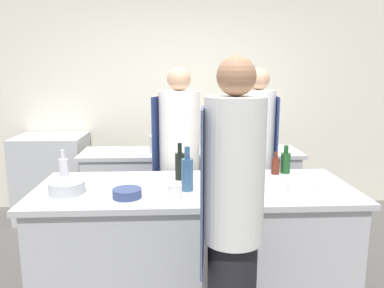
% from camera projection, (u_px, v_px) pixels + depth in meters
% --- Properties ---
extents(wall_back, '(8.00, 0.06, 2.80)m').
position_uv_depth(wall_back, '(185.00, 98.00, 4.73)').
color(wall_back, silver).
rests_on(wall_back, ground_plane).
extents(prep_counter, '(2.31, 0.90, 0.90)m').
position_uv_depth(prep_counter, '(194.00, 243.00, 2.82)').
color(prep_counter, '#B7BABC').
rests_on(prep_counter, ground_plane).
extents(pass_counter, '(2.31, 0.59, 0.90)m').
position_uv_depth(pass_counter, '(191.00, 191.00, 4.06)').
color(pass_counter, '#B7BABC').
rests_on(pass_counter, ground_plane).
extents(oven_range, '(0.78, 0.66, 0.99)m').
position_uv_depth(oven_range, '(53.00, 177.00, 4.45)').
color(oven_range, '#B7BABC').
rests_on(oven_range, ground_plane).
extents(chef_at_prep_near, '(0.35, 0.33, 1.81)m').
position_uv_depth(chef_at_prep_near, '(232.00, 225.00, 2.01)').
color(chef_at_prep_near, black).
rests_on(chef_at_prep_near, ground_plane).
extents(chef_at_stove, '(0.35, 0.33, 1.76)m').
position_uv_depth(chef_at_stove, '(256.00, 162.00, 3.50)').
color(chef_at_stove, black).
rests_on(chef_at_stove, ground_plane).
extents(chef_at_pass_far, '(0.43, 0.42, 1.77)m').
position_uv_depth(chef_at_pass_far, '(179.00, 164.00, 3.45)').
color(chef_at_pass_far, black).
rests_on(chef_at_pass_far, ground_plane).
extents(bottle_olive_oil, '(0.08, 0.08, 0.32)m').
position_uv_depth(bottle_olive_oil, '(187.00, 173.00, 2.63)').
color(bottle_olive_oil, '#2D5175').
rests_on(bottle_olive_oil, prep_counter).
extents(bottle_vinegar, '(0.07, 0.07, 0.29)m').
position_uv_depth(bottle_vinegar, '(180.00, 165.00, 2.90)').
color(bottle_vinegar, black).
rests_on(bottle_vinegar, prep_counter).
extents(bottle_wine, '(0.08, 0.08, 0.23)m').
position_uv_depth(bottle_wine, '(286.00, 162.00, 3.09)').
color(bottle_wine, '#19471E').
rests_on(bottle_wine, prep_counter).
extents(bottle_cooking_oil, '(0.07, 0.07, 0.25)m').
position_uv_depth(bottle_cooking_oil, '(64.00, 169.00, 2.83)').
color(bottle_cooking_oil, silver).
rests_on(bottle_cooking_oil, prep_counter).
extents(bottle_sauce, '(0.07, 0.07, 0.19)m').
position_uv_depth(bottle_sauce, '(276.00, 165.00, 3.06)').
color(bottle_sauce, '#5B2319').
rests_on(bottle_sauce, prep_counter).
extents(bowl_mixing_large, '(0.20, 0.20, 0.05)m').
position_uv_depth(bowl_mixing_large, '(301.00, 185.00, 2.69)').
color(bowl_mixing_large, white).
rests_on(bowl_mixing_large, prep_counter).
extents(bowl_prep_small, '(0.24, 0.24, 0.08)m').
position_uv_depth(bowl_prep_small, '(67.00, 187.00, 2.58)').
color(bowl_prep_small, '#B7BABC').
rests_on(bowl_prep_small, prep_counter).
extents(bowl_ceramic_blue, '(0.27, 0.27, 0.09)m').
position_uv_depth(bowl_ceramic_blue, '(240.00, 172.00, 2.97)').
color(bowl_ceramic_blue, tan).
rests_on(bowl_ceramic_blue, prep_counter).
extents(bowl_wooden_salad, '(0.19, 0.19, 0.06)m').
position_uv_depth(bowl_wooden_salad, '(127.00, 193.00, 2.49)').
color(bowl_wooden_salad, navy).
rests_on(bowl_wooden_salad, prep_counter).
extents(cup, '(0.09, 0.09, 0.10)m').
position_uv_depth(cup, '(175.00, 192.00, 2.47)').
color(cup, white).
rests_on(cup, prep_counter).
extents(stockpot, '(0.27, 0.27, 0.18)m').
position_uv_depth(stockpot, '(162.00, 144.00, 3.89)').
color(stockpot, '#B7BABC').
rests_on(stockpot, pass_counter).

